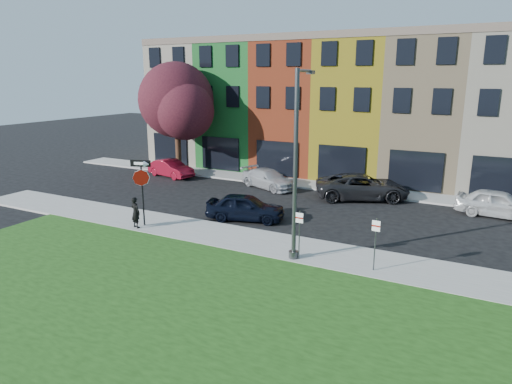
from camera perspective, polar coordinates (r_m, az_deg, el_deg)
The scene contains 15 objects.
ground at distance 18.89m, azimuth -4.52°, elevation -9.18°, with size 120.00×120.00×0.00m, color black.
sidewalk_near at distance 20.48m, azimuth 4.78°, elevation -7.10°, with size 40.00×3.00×0.12m, color gray.
sidewalk_far at distance 32.93m, azimuth 4.92°, elevation 1.14°, with size 40.00×2.40×0.12m, color gray.
rowhouse_block at distance 37.79m, azimuth 9.49°, elevation 10.25°, with size 30.00×10.12×10.00m.
stop_sign at distance 23.43m, azimuth -14.13°, elevation 1.55°, with size 1.01×0.38×3.38m.
man at distance 23.56m, azimuth -14.83°, elevation -2.49°, with size 0.64×0.49×1.57m, color black.
sedan_near at distance 24.40m, azimuth -1.32°, elevation -1.90°, with size 4.48×2.71×1.43m, color black.
parked_car_red at distance 35.60m, azimuth -10.59°, elevation 2.93°, with size 4.23×2.26×1.33m, color maroon.
parked_car_silver at distance 31.47m, azimuth 1.58°, elevation 1.66°, with size 4.78×3.31×1.29m, color #ADADB2.
parked_car_dark at distance 29.31m, azimuth 13.13°, elevation 0.66°, with size 6.32×4.82×1.60m, color black.
parked_car_white at distance 28.22m, azimuth 28.10°, elevation -1.30°, with size 4.57×2.24×1.50m, color silver.
street_lamp at distance 18.44m, azimuth 5.12°, elevation 3.27°, with size 0.62×2.57×7.70m.
parking_sign_a at distance 18.80m, azimuth 5.44°, elevation -4.63°, with size 0.32×0.08×2.09m.
parking_sign_b at distance 18.23m, azimuth 14.70°, elevation -5.59°, with size 0.32×0.09×2.13m.
tree_purple at distance 36.30m, azimuth -9.74°, elevation 11.03°, with size 6.92×6.06×8.50m.
Camera 1 is at (9.31, -14.63, 7.49)m, focal length 32.00 mm.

